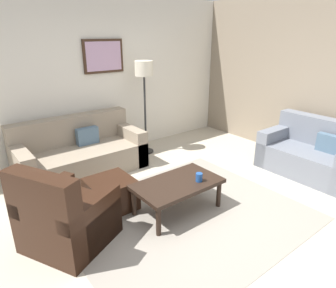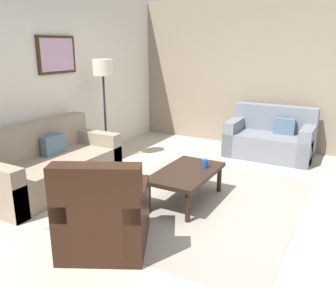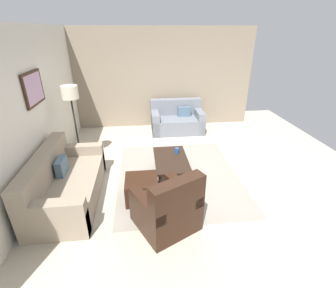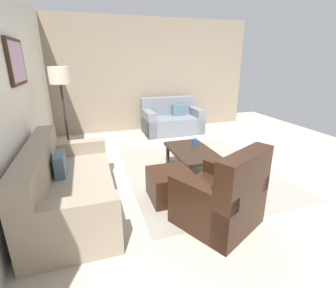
# 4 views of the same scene
# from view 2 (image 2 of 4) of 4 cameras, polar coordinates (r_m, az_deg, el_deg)

# --- Properties ---
(ground_plane) EXTENTS (8.00, 8.00, 0.00)m
(ground_plane) POSITION_cam_2_polar(r_m,az_deg,el_deg) (4.51, 4.78, -9.55)
(ground_plane) COLOR #B2A893
(rear_partition) EXTENTS (6.00, 0.12, 2.80)m
(rear_partition) POSITION_cam_2_polar(r_m,az_deg,el_deg) (5.67, -19.90, 9.57)
(rear_partition) COLOR silver
(rear_partition) RESTS_ON ground_plane
(stone_feature_panel) EXTENTS (0.12, 5.20, 2.80)m
(stone_feature_panel) POSITION_cam_2_polar(r_m,az_deg,el_deg) (6.95, 15.49, 10.94)
(stone_feature_panel) COLOR gray
(stone_feature_panel) RESTS_ON ground_plane
(area_rug) EXTENTS (2.82, 2.40, 0.01)m
(area_rug) POSITION_cam_2_polar(r_m,az_deg,el_deg) (4.51, 4.79, -9.50)
(area_rug) COLOR gray
(area_rug) RESTS_ON ground_plane
(couch_main) EXTENTS (1.98, 0.94, 0.88)m
(couch_main) POSITION_cam_2_polar(r_m,az_deg,el_deg) (5.18, -19.17, -3.45)
(couch_main) COLOR gray
(couch_main) RESTS_ON ground_plane
(couch_loveseat) EXTENTS (0.87, 1.46, 0.88)m
(couch_loveseat) POSITION_cam_2_polar(r_m,az_deg,el_deg) (6.53, 16.39, 0.76)
(couch_loveseat) COLOR slate
(couch_loveseat) RESTS_ON ground_plane
(armchair_leather) EXTENTS (1.08, 1.08, 0.95)m
(armchair_leather) POSITION_cam_2_polar(r_m,az_deg,el_deg) (3.49, -10.47, -12.18)
(armchair_leather) COLOR black
(armchair_leather) RESTS_ON ground_plane
(ottoman) EXTENTS (0.56, 0.56, 0.40)m
(ottoman) POSITION_cam_2_polar(r_m,az_deg,el_deg) (4.27, -8.07, -8.26)
(ottoman) COLOR black
(ottoman) RESTS_ON ground_plane
(coffee_table) EXTENTS (1.10, 0.64, 0.41)m
(coffee_table) POSITION_cam_2_polar(r_m,az_deg,el_deg) (4.42, 3.01, -5.01)
(coffee_table) COLOR black
(coffee_table) RESTS_ON ground_plane
(cup) EXTENTS (0.09, 0.09, 0.11)m
(cup) POSITION_cam_2_polar(r_m,az_deg,el_deg) (4.52, 5.99, -3.15)
(cup) COLOR #1E478C
(cup) RESTS_ON coffee_table
(lamp_standing) EXTENTS (0.32, 0.32, 1.71)m
(lamp_standing) POSITION_cam_2_polar(r_m,az_deg,el_deg) (5.89, -10.51, 10.52)
(lamp_standing) COLOR black
(lamp_standing) RESTS_ON ground_plane
(framed_artwork) EXTENTS (0.74, 0.04, 0.57)m
(framed_artwork) POSITION_cam_2_polar(r_m,az_deg,el_deg) (5.76, -17.66, 13.69)
(framed_artwork) COLOR #382316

